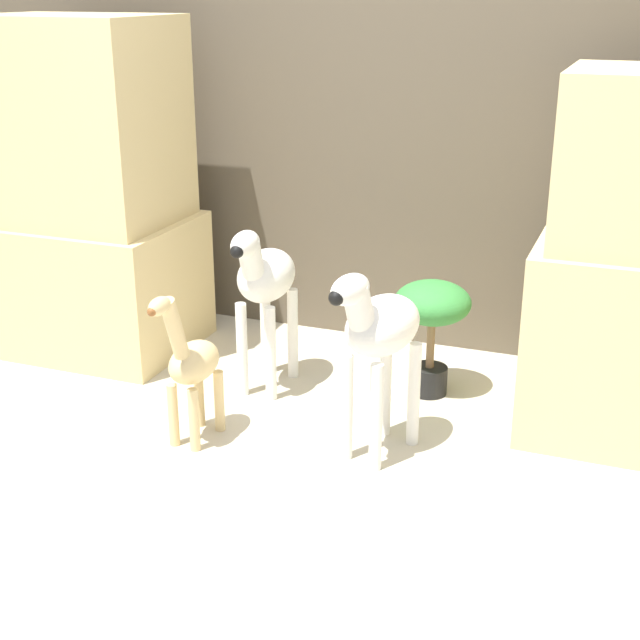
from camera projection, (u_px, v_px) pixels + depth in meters
ground_plane at (272, 462)px, 3.13m from camera, size 14.00×14.00×0.00m
wall_back at (389, 100)px, 3.90m from camera, size 6.40×0.08×2.20m
rock_pillar_left at (86, 197)px, 3.93m from camera, size 0.88×0.67×1.46m
zebra_right at (378, 333)px, 3.03m from camera, size 0.30×0.47×0.71m
zebra_left at (264, 282)px, 3.55m from camera, size 0.21×0.46×0.71m
giraffe_figurine at (191, 365)px, 3.19m from camera, size 0.17×0.37×0.61m
potted_palm_front at (432, 314)px, 3.55m from camera, size 0.31×0.31×0.48m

